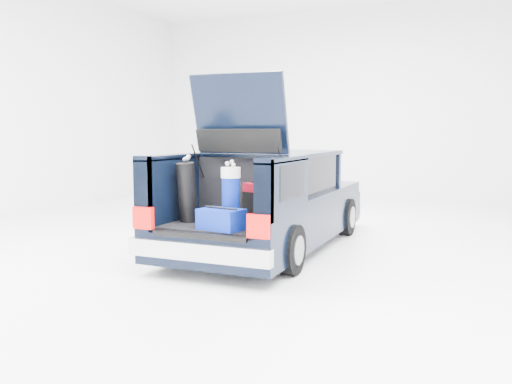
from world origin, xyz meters
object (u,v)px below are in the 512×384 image
at_px(blue_golf_bag, 231,196).
at_px(blue_duffel, 221,219).
at_px(car, 272,202).
at_px(red_suitcase, 257,203).
at_px(black_golf_bag, 187,192).

height_order(blue_golf_bag, blue_duffel, blue_golf_bag).
distance_m(car, red_suitcase, 1.40).
xyz_separation_m(car, blue_golf_bag, (0.12, -1.66, 0.29)).
bearing_deg(blue_golf_bag, car, 110.56).
relative_size(car, red_suitcase, 8.95).
bearing_deg(black_golf_bag, red_suitcase, 28.81).
distance_m(red_suitcase, blue_golf_bag, 0.39).
xyz_separation_m(car, black_golf_bag, (-0.48, -1.68, 0.31)).
bearing_deg(blue_duffel, black_golf_bag, 164.62).
bearing_deg(black_golf_bag, car, 81.02).
distance_m(black_golf_bag, blue_duffel, 0.75).
bearing_deg(red_suitcase, black_golf_bag, -133.42).
xyz_separation_m(red_suitcase, blue_duffel, (-0.18, -0.64, -0.12)).
distance_m(blue_golf_bag, blue_duffel, 0.41).
bearing_deg(blue_duffel, blue_golf_bag, 106.85).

